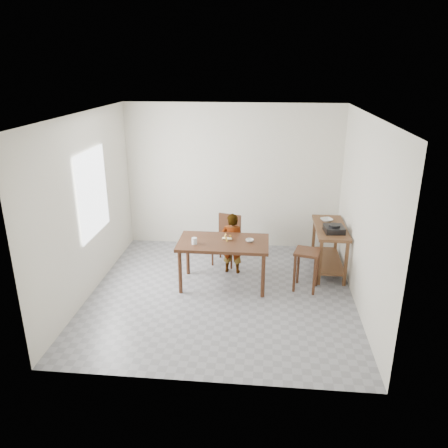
# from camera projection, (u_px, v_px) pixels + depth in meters

# --- Properties ---
(floor) EXTENTS (4.00, 4.00, 0.04)m
(floor) POSITION_uv_depth(u_px,v_px,m) (221.00, 295.00, 6.74)
(floor) COLOR gray
(floor) RESTS_ON ground
(ceiling) EXTENTS (4.00, 4.00, 0.04)m
(ceiling) POSITION_uv_depth(u_px,v_px,m) (221.00, 113.00, 5.80)
(ceiling) COLOR white
(ceiling) RESTS_ON wall_back
(wall_back) EXTENTS (4.00, 0.04, 2.70)m
(wall_back) POSITION_uv_depth(u_px,v_px,m) (233.00, 177.00, 8.15)
(wall_back) COLOR silver
(wall_back) RESTS_ON ground
(wall_front) EXTENTS (4.00, 0.04, 2.70)m
(wall_front) POSITION_uv_depth(u_px,v_px,m) (200.00, 274.00, 4.38)
(wall_front) COLOR silver
(wall_front) RESTS_ON ground
(wall_left) EXTENTS (0.04, 4.00, 2.70)m
(wall_left) POSITION_uv_depth(u_px,v_px,m) (86.00, 206.00, 6.45)
(wall_left) COLOR silver
(wall_left) RESTS_ON ground
(wall_right) EXTENTS (0.04, 4.00, 2.70)m
(wall_right) POSITION_uv_depth(u_px,v_px,m) (365.00, 215.00, 6.08)
(wall_right) COLOR silver
(wall_right) RESTS_ON ground
(window_pane) EXTENTS (0.02, 1.10, 1.30)m
(window_pane) POSITION_uv_depth(u_px,v_px,m) (93.00, 193.00, 6.58)
(window_pane) COLOR white
(window_pane) RESTS_ON wall_left
(dining_table) EXTENTS (1.40, 0.80, 0.75)m
(dining_table) POSITION_uv_depth(u_px,v_px,m) (223.00, 263.00, 6.88)
(dining_table) COLOR #3F2213
(dining_table) RESTS_ON floor
(prep_counter) EXTENTS (0.50, 1.20, 0.80)m
(prep_counter) POSITION_uv_depth(u_px,v_px,m) (329.00, 249.00, 7.37)
(prep_counter) COLOR #55351E
(prep_counter) RESTS_ON floor
(child) EXTENTS (0.40, 0.28, 1.05)m
(child) POSITION_uv_depth(u_px,v_px,m) (232.00, 243.00, 7.27)
(child) COLOR white
(child) RESTS_ON floor
(dining_chair) EXTENTS (0.52, 0.52, 0.86)m
(dining_chair) POSITION_uv_depth(u_px,v_px,m) (226.00, 241.00, 7.63)
(dining_chair) COLOR #3F2213
(dining_chair) RESTS_ON floor
(stool) EXTENTS (0.45, 0.45, 0.65)m
(stool) POSITION_uv_depth(u_px,v_px,m) (306.00, 270.00, 6.78)
(stool) COLOR #3F2213
(stool) RESTS_ON floor
(glass_tumbler) EXTENTS (0.08, 0.08, 0.10)m
(glass_tumbler) POSITION_uv_depth(u_px,v_px,m) (194.00, 241.00, 6.64)
(glass_tumbler) COLOR silver
(glass_tumbler) RESTS_ON dining_table
(small_bowl) EXTENTS (0.14, 0.14, 0.04)m
(small_bowl) POSITION_uv_depth(u_px,v_px,m) (250.00, 240.00, 6.73)
(small_bowl) COLOR silver
(small_bowl) RESTS_ON dining_table
(banana) EXTENTS (0.20, 0.17, 0.06)m
(banana) POSITION_uv_depth(u_px,v_px,m) (227.00, 238.00, 6.80)
(banana) COLOR gold
(banana) RESTS_ON dining_table
(serving_bowl) EXTENTS (0.26, 0.26, 0.05)m
(serving_bowl) POSITION_uv_depth(u_px,v_px,m) (327.00, 220.00, 7.46)
(serving_bowl) COLOR silver
(serving_bowl) RESTS_ON prep_counter
(gas_burner) EXTENTS (0.33, 0.33, 0.10)m
(gas_burner) POSITION_uv_depth(u_px,v_px,m) (334.00, 229.00, 6.97)
(gas_burner) COLOR black
(gas_burner) RESTS_ON prep_counter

